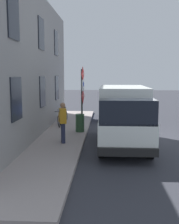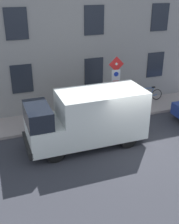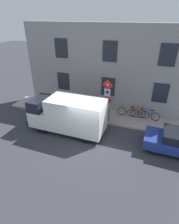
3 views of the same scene
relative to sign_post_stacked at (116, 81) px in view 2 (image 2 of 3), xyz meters
The scene contains 10 objects.
ground_plane 3.44m from the sign_post_stacked, behind, with size 80.00×80.00×0.00m, color #32333B.
sidewalk_slab 2.35m from the sign_post_stacked, 26.90° to the left, with size 2.16×16.53×0.14m, color #A29590.
building_facade 2.65m from the sign_post_stacked, 10.93° to the left, with size 0.75×14.53×6.86m.
sign_post_stacked is the anchor object (origin of this frame).
delivery_van 3.01m from the sign_post_stacked, 131.28° to the left, with size 2.03×5.34×2.50m.
bicycle_blue 3.70m from the sign_post_stacked, 64.63° to the right, with size 0.46×1.71×0.89m.
bicycle_red 3.11m from the sign_post_stacked, 57.32° to the right, with size 0.46×1.71×0.89m.
bicycle_orange 2.62m from the sign_post_stacked, 45.23° to the right, with size 0.46×1.71×0.89m.
pedestrian 2.70m from the sign_post_stacked, 74.67° to the left, with size 0.36×0.45×1.72m.
litter_bin 1.62m from the sign_post_stacked, 14.69° to the left, with size 0.44×0.44×0.90m, color #2D5133.
Camera 2 is at (-9.83, 5.57, 6.75)m, focal length 45.40 mm.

